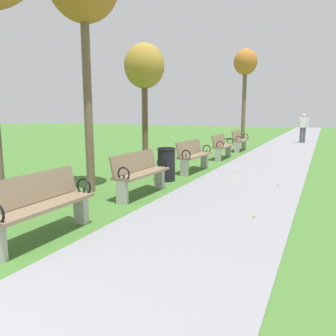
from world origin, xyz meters
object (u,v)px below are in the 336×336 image
park_bench_2 (41,205)px  park_bench_6 (240,140)px  tree_5 (245,65)px  pedestrian_walking (303,126)px  trash_bin (166,164)px  park_bench_5 (222,146)px  tree_4 (144,68)px  park_bench_3 (140,172)px  park_bench_4 (193,155)px

park_bench_2 → park_bench_6: size_ratio=0.99×
tree_5 → park_bench_6: bearing=-78.8°
pedestrian_walking → trash_bin: (-2.46, -12.59, -0.50)m
park_bench_5 → tree_4: bearing=-122.4°
tree_5 → pedestrian_walking: 4.91m
park_bench_3 → trash_bin: bearing=95.4°
park_bench_5 → tree_4: size_ratio=0.42×
park_bench_3 → park_bench_5: same height
park_bench_6 → tree_4: 6.33m
park_bench_5 → park_bench_4: bearing=-90.0°
park_bench_2 → park_bench_6: 11.56m
park_bench_2 → trash_bin: 4.26m
park_bench_2 → park_bench_6: bearing=90.0°
pedestrian_walking → trash_bin: bearing=-101.0°
tree_4 → pedestrian_walking: size_ratio=2.35×
tree_4 → pedestrian_walking: 11.74m
park_bench_3 → pedestrian_walking: size_ratio=1.00×
trash_bin → park_bench_5: bearing=88.1°
pedestrian_walking → tree_5: bearing=175.7°
park_bench_4 → park_bench_5: same height
tree_4 → tree_5: tree_5 is taller
park_bench_2 → park_bench_3: bearing=90.0°
park_bench_4 → pedestrian_walking: (2.31, 11.06, 0.44)m
park_bench_2 → park_bench_3: (0.00, 2.69, 0.00)m
park_bench_2 → park_bench_6: same height
park_bench_5 → trash_bin: size_ratio=1.92×
pedestrian_walking → trash_bin: size_ratio=1.93×
park_bench_2 → pedestrian_walking: (2.31, 16.86, 0.44)m
pedestrian_walking → tree_4: bearing=-110.6°
park_bench_4 → tree_4: size_ratio=0.43×
pedestrian_walking → trash_bin: pedestrian_walking is taller
park_bench_6 → tree_5: size_ratio=0.30×
park_bench_3 → pedestrian_walking: (2.31, 14.16, 0.44)m
tree_5 → trash_bin: 13.50m
tree_5 → pedestrian_walking: (3.41, -0.26, -3.52)m
park_bench_5 → park_bench_6: (0.00, 2.76, 0.00)m
trash_bin → park_bench_3: bearing=-84.6°
park_bench_4 → park_bench_6: bearing=90.0°
park_bench_2 → tree_5: size_ratio=0.30×
tree_4 → park_bench_5: bearing=57.6°
park_bench_6 → trash_bin: 7.30m
park_bench_3 → park_bench_6: same height
park_bench_2 → trash_bin: size_ratio=1.91×
park_bench_3 → park_bench_5: 6.11m
park_bench_6 → trash_bin: size_ratio=1.92×
park_bench_4 → park_bench_3: bearing=-90.0°
tree_5 → pedestrian_walking: size_ratio=3.33×
park_bench_4 → park_bench_5: 3.01m
park_bench_3 → park_bench_4: same height
park_bench_2 → tree_4: size_ratio=0.42×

